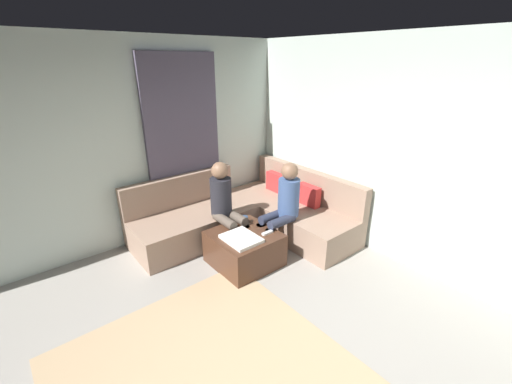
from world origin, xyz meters
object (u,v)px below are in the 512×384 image
(sectional_couch, at_px, (250,215))
(person_on_couch_back, at_px, (283,204))
(ottoman, at_px, (244,248))
(game_remote, at_px, (267,233))
(person_on_couch_side, at_px, (225,204))
(coffee_mug, at_px, (245,220))

(sectional_couch, bearing_deg, person_on_couch_back, 4.94)
(ottoman, distance_m, game_remote, 0.36)
(ottoman, bearing_deg, person_on_couch_side, 175.69)
(ottoman, distance_m, coffee_mug, 0.38)
(sectional_couch, distance_m, ottoman, 0.81)
(coffee_mug, distance_m, person_on_couch_back, 0.54)
(sectional_couch, xyz_separation_m, coffee_mug, (0.37, -0.37, 0.19))
(person_on_couch_side, bearing_deg, ottoman, 85.69)
(ottoman, bearing_deg, coffee_mug, 140.71)
(sectional_couch, height_order, person_on_couch_back, person_on_couch_back)
(ottoman, height_order, person_on_couch_side, person_on_couch_side)
(person_on_couch_back, bearing_deg, person_on_couch_side, 49.43)
(sectional_couch, xyz_separation_m, ottoman, (0.59, -0.55, -0.07))
(sectional_couch, bearing_deg, coffee_mug, -44.89)
(person_on_couch_back, bearing_deg, game_remote, 109.24)
(sectional_couch, relative_size, coffee_mug, 26.84)
(coffee_mug, xyz_separation_m, person_on_couch_side, (-0.22, -0.15, 0.19))
(ottoman, bearing_deg, person_on_couch_back, 85.67)
(person_on_couch_back, xyz_separation_m, person_on_couch_side, (-0.49, -0.57, 0.00))
(sectional_couch, xyz_separation_m, game_remote, (0.77, -0.33, 0.15))
(ottoman, relative_size, game_remote, 5.07)
(ottoman, bearing_deg, sectional_couch, 137.08)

